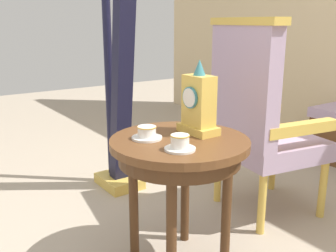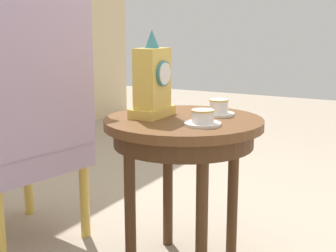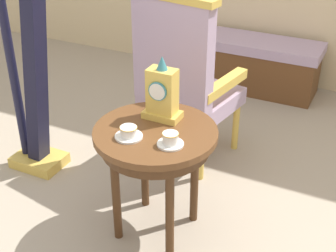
# 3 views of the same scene
# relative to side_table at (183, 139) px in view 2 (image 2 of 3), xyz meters

# --- Properties ---
(side_table) EXTENTS (0.62, 0.62, 0.62)m
(side_table) POSITION_rel_side_table_xyz_m (0.00, 0.00, 0.00)
(side_table) COLOR brown
(side_table) RESTS_ON ground
(teacup_left) EXTENTS (0.13, 0.13, 0.06)m
(teacup_left) POSITION_rel_side_table_xyz_m (-0.08, -0.12, 0.11)
(teacup_left) COLOR white
(teacup_left) RESTS_ON side_table
(teacup_right) EXTENTS (0.13, 0.13, 0.06)m
(teacup_right) POSITION_rel_side_table_xyz_m (0.13, -0.09, 0.11)
(teacup_right) COLOR white
(teacup_right) RESTS_ON side_table
(mantel_clock) EXTENTS (0.19, 0.11, 0.34)m
(mantel_clock) POSITION_rel_side_table_xyz_m (-0.02, 0.12, 0.22)
(mantel_clock) COLOR gold
(mantel_clock) RESTS_ON side_table
(armchair) EXTENTS (0.62, 0.62, 1.14)m
(armchair) POSITION_rel_side_table_xyz_m (-0.16, 0.68, 0.05)
(armchair) COLOR #B299B7
(armchair) RESTS_ON ground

